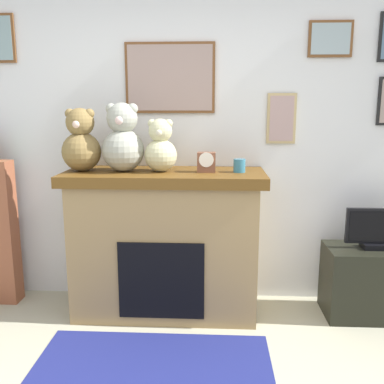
% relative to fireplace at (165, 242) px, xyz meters
% --- Properties ---
extents(back_wall, '(5.20, 0.15, 2.60)m').
position_rel_fireplace_xyz_m(back_wall, '(0.09, 0.35, 0.75)').
color(back_wall, silver).
rests_on(back_wall, ground_plane).
extents(fireplace, '(1.49, 0.63, 1.11)m').
position_rel_fireplace_xyz_m(fireplace, '(0.00, 0.00, 0.00)').
color(fireplace, '#98794C').
rests_on(fireplace, ground_plane).
extents(tv_stand, '(0.71, 0.40, 0.54)m').
position_rel_fireplace_xyz_m(tv_stand, '(1.59, -0.01, -0.29)').
color(tv_stand, black).
rests_on(tv_stand, ground_plane).
extents(television, '(0.46, 0.14, 0.31)m').
position_rel_fireplace_xyz_m(television, '(1.59, -0.01, 0.12)').
color(television, black).
rests_on(television, tv_stand).
extents(candle_jar, '(0.09, 0.09, 0.10)m').
position_rel_fireplace_xyz_m(candle_jar, '(0.55, -0.02, 0.60)').
color(candle_jar, teal).
rests_on(candle_jar, fireplace).
extents(mantel_clock, '(0.13, 0.10, 0.15)m').
position_rel_fireplace_xyz_m(mantel_clock, '(0.31, -0.02, 0.62)').
color(mantel_clock, brown).
rests_on(mantel_clock, fireplace).
extents(teddy_bear_grey, '(0.29, 0.29, 0.47)m').
position_rel_fireplace_xyz_m(teddy_bear_grey, '(-0.62, -0.02, 0.76)').
color(teddy_bear_grey, olive).
rests_on(teddy_bear_grey, fireplace).
extents(teddy_bear_cream, '(0.31, 0.31, 0.50)m').
position_rel_fireplace_xyz_m(teddy_bear_cream, '(-0.30, -0.02, 0.78)').
color(teddy_bear_cream, '#9A9C8C').
rests_on(teddy_bear_cream, fireplace).
extents(teddy_bear_brown, '(0.24, 0.24, 0.39)m').
position_rel_fireplace_xyz_m(teddy_bear_brown, '(-0.02, -0.02, 0.73)').
color(teddy_bear_brown, '#BFBC8E').
rests_on(teddy_bear_brown, fireplace).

